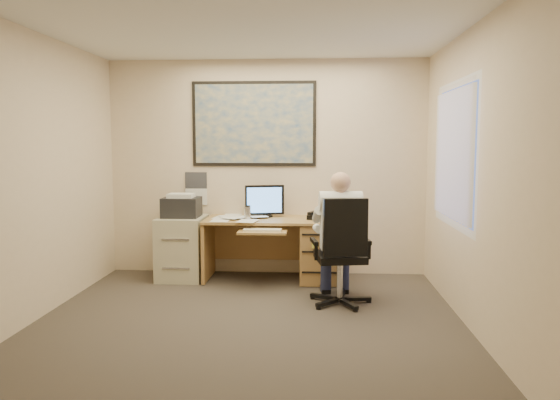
# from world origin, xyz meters

# --- Properties ---
(room_shell) EXTENTS (4.00, 4.50, 2.70)m
(room_shell) POSITION_xyz_m (0.00, 0.00, 1.35)
(room_shell) COLOR #3D362F
(room_shell) RESTS_ON ground
(desk) EXTENTS (1.60, 0.97, 1.14)m
(desk) POSITION_xyz_m (0.42, 1.90, 0.44)
(desk) COLOR #AC854A
(desk) RESTS_ON ground
(world_map) EXTENTS (1.56, 0.03, 1.06)m
(world_map) POSITION_xyz_m (-0.16, 2.23, 1.90)
(world_map) COLOR #1E4C93
(world_map) RESTS_ON room_shell
(wall_calendar) EXTENTS (0.28, 0.01, 0.42)m
(wall_calendar) POSITION_xyz_m (-0.91, 2.24, 1.08)
(wall_calendar) COLOR white
(wall_calendar) RESTS_ON room_shell
(window_blinds) EXTENTS (0.06, 1.40, 1.30)m
(window_blinds) POSITION_xyz_m (1.97, 0.80, 1.55)
(window_blinds) COLOR beige
(window_blinds) RESTS_ON room_shell
(filing_cabinet) EXTENTS (0.55, 0.66, 1.05)m
(filing_cabinet) POSITION_xyz_m (-1.01, 1.88, 0.45)
(filing_cabinet) COLOR beige
(filing_cabinet) RESTS_ON ground
(office_chair) EXTENTS (0.77, 0.77, 1.12)m
(office_chair) POSITION_xyz_m (0.87, 0.87, 0.33)
(office_chair) COLOR black
(office_chair) RESTS_ON ground
(person) EXTENTS (0.63, 0.84, 1.37)m
(person) POSITION_xyz_m (0.88, 0.95, 0.68)
(person) COLOR white
(person) RESTS_ON office_chair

